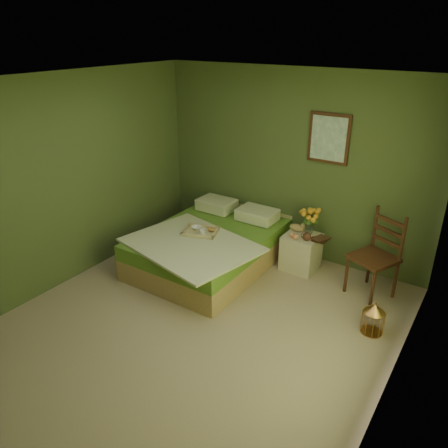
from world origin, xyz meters
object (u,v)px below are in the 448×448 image
Objects in this scene: chair at (377,249)px; birdcage at (373,319)px; bed at (212,243)px; nightstand at (302,245)px.

chair is 3.01× the size of birdcage.
birdcage is (0.25, -0.81, -0.42)m from chair.
chair is (2.08, 0.52, 0.29)m from bed.
bed is 2.17m from chair.
bed reaches higher than chair.
nightstand is 1.52m from birdcage.
bed reaches higher than nightstand.
birdcage is (2.34, -0.29, -0.14)m from bed.
chair is at bearing 107.25° from birdcage.
chair reaches higher than birdcage.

